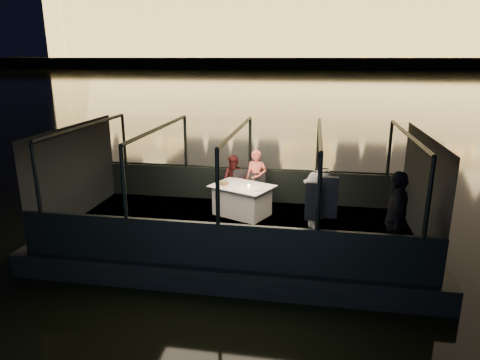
% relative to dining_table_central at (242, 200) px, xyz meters
% --- Properties ---
extents(river_water, '(500.00, 500.00, 0.00)m').
position_rel_dining_table_central_xyz_m(river_water, '(0.03, 79.13, -0.89)').
color(river_water, black).
rests_on(river_water, ground).
extents(boat_hull, '(8.60, 4.40, 1.00)m').
position_rel_dining_table_central_xyz_m(boat_hull, '(0.03, -0.87, -0.89)').
color(boat_hull, black).
rests_on(boat_hull, river_water).
extents(boat_deck, '(8.00, 4.00, 0.04)m').
position_rel_dining_table_central_xyz_m(boat_deck, '(0.03, -0.87, -0.41)').
color(boat_deck, black).
rests_on(boat_deck, boat_hull).
extents(gunwale_port, '(8.00, 0.08, 0.90)m').
position_rel_dining_table_central_xyz_m(gunwale_port, '(0.03, 1.13, 0.06)').
color(gunwale_port, black).
rests_on(gunwale_port, boat_deck).
extents(gunwale_starboard, '(8.00, 0.08, 0.90)m').
position_rel_dining_table_central_xyz_m(gunwale_starboard, '(0.03, -2.87, 0.06)').
color(gunwale_starboard, black).
rests_on(gunwale_starboard, boat_deck).
extents(cabin_glass_port, '(8.00, 0.02, 1.40)m').
position_rel_dining_table_central_xyz_m(cabin_glass_port, '(0.03, 1.13, 1.21)').
color(cabin_glass_port, '#99B2B2').
rests_on(cabin_glass_port, gunwale_port).
extents(cabin_glass_starboard, '(8.00, 0.02, 1.40)m').
position_rel_dining_table_central_xyz_m(cabin_glass_starboard, '(0.03, -2.87, 1.21)').
color(cabin_glass_starboard, '#99B2B2').
rests_on(cabin_glass_starboard, gunwale_starboard).
extents(cabin_roof_glass, '(8.00, 4.00, 0.02)m').
position_rel_dining_table_central_xyz_m(cabin_roof_glass, '(0.03, -0.87, 1.91)').
color(cabin_roof_glass, '#99B2B2').
rests_on(cabin_roof_glass, boat_deck).
extents(end_wall_fore, '(0.02, 4.00, 2.30)m').
position_rel_dining_table_central_xyz_m(end_wall_fore, '(-3.97, -0.87, 0.76)').
color(end_wall_fore, black).
rests_on(end_wall_fore, boat_deck).
extents(end_wall_aft, '(0.02, 4.00, 2.30)m').
position_rel_dining_table_central_xyz_m(end_wall_aft, '(4.03, -0.87, 0.76)').
color(end_wall_aft, black).
rests_on(end_wall_aft, boat_deck).
extents(canopy_ribs, '(8.00, 4.00, 2.30)m').
position_rel_dining_table_central_xyz_m(canopy_ribs, '(0.03, -0.87, 0.76)').
color(canopy_ribs, black).
rests_on(canopy_ribs, boat_deck).
extents(embankment, '(400.00, 140.00, 6.00)m').
position_rel_dining_table_central_xyz_m(embankment, '(0.03, 209.13, 0.11)').
color(embankment, '#423D33').
rests_on(embankment, ground).
extents(dining_table_central, '(1.75, 1.55, 0.77)m').
position_rel_dining_table_central_xyz_m(dining_table_central, '(0.00, 0.00, 0.00)').
color(dining_table_central, white).
rests_on(dining_table_central, boat_deck).
extents(chair_port_left, '(0.58, 0.58, 0.97)m').
position_rel_dining_table_central_xyz_m(chair_port_left, '(-0.14, 0.57, 0.06)').
color(chair_port_left, black).
rests_on(chair_port_left, boat_deck).
extents(chair_port_right, '(0.48, 0.48, 0.92)m').
position_rel_dining_table_central_xyz_m(chair_port_right, '(0.29, 0.45, 0.06)').
color(chair_port_right, black).
rests_on(chair_port_right, boat_deck).
extents(coat_stand, '(0.56, 0.46, 1.90)m').
position_rel_dining_table_central_xyz_m(coat_stand, '(1.86, -2.32, 0.51)').
color(coat_stand, black).
rests_on(coat_stand, boat_deck).
extents(person_woman_coral, '(0.58, 0.41, 1.52)m').
position_rel_dining_table_central_xyz_m(person_woman_coral, '(0.26, 0.72, 0.36)').
color(person_woman_coral, '#F56959').
rests_on(person_woman_coral, boat_deck).
extents(person_man_maroon, '(0.78, 0.69, 1.35)m').
position_rel_dining_table_central_xyz_m(person_man_maroon, '(-0.34, 0.72, 0.36)').
color(person_man_maroon, '#3B1011').
rests_on(person_man_maroon, boat_deck).
extents(passenger_stripe, '(0.74, 1.18, 1.74)m').
position_rel_dining_table_central_xyz_m(passenger_stripe, '(1.85, -1.92, 0.47)').
color(passenger_stripe, silver).
rests_on(passenger_stripe, boat_deck).
extents(passenger_dark, '(0.64, 1.17, 1.88)m').
position_rel_dining_table_central_xyz_m(passenger_dark, '(3.27, -2.24, 0.47)').
color(passenger_dark, black).
rests_on(passenger_dark, boat_deck).
extents(wine_bottle, '(0.07, 0.07, 0.27)m').
position_rel_dining_table_central_xyz_m(wine_bottle, '(-0.52, -0.33, 0.53)').
color(wine_bottle, '#143915').
rests_on(wine_bottle, dining_table_central).
extents(bread_basket, '(0.26, 0.26, 0.09)m').
position_rel_dining_table_central_xyz_m(bread_basket, '(-0.46, 0.01, 0.42)').
color(bread_basket, brown).
rests_on(bread_basket, dining_table_central).
extents(amber_candle, '(0.06, 0.06, 0.08)m').
position_rel_dining_table_central_xyz_m(amber_candle, '(0.19, -0.14, 0.42)').
color(amber_candle, yellow).
rests_on(amber_candle, dining_table_central).
extents(plate_near, '(0.32, 0.32, 0.02)m').
position_rel_dining_table_central_xyz_m(plate_near, '(0.44, -0.28, 0.39)').
color(plate_near, silver).
rests_on(plate_near, dining_table_central).
extents(plate_far, '(0.28, 0.28, 0.02)m').
position_rel_dining_table_central_xyz_m(plate_far, '(-0.24, 0.01, 0.39)').
color(plate_far, white).
rests_on(plate_far, dining_table_central).
extents(wine_glass_white, '(0.07, 0.07, 0.17)m').
position_rel_dining_table_central_xyz_m(wine_glass_white, '(-0.41, -0.25, 0.48)').
color(wine_glass_white, silver).
rests_on(wine_glass_white, dining_table_central).
extents(wine_glass_red, '(0.08, 0.08, 0.20)m').
position_rel_dining_table_central_xyz_m(wine_glass_red, '(0.25, 0.13, 0.48)').
color(wine_glass_red, silver).
rests_on(wine_glass_red, dining_table_central).
extents(wine_glass_empty, '(0.06, 0.06, 0.17)m').
position_rel_dining_table_central_xyz_m(wine_glass_empty, '(0.11, -0.28, 0.48)').
color(wine_glass_empty, silver).
rests_on(wine_glass_empty, dining_table_central).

